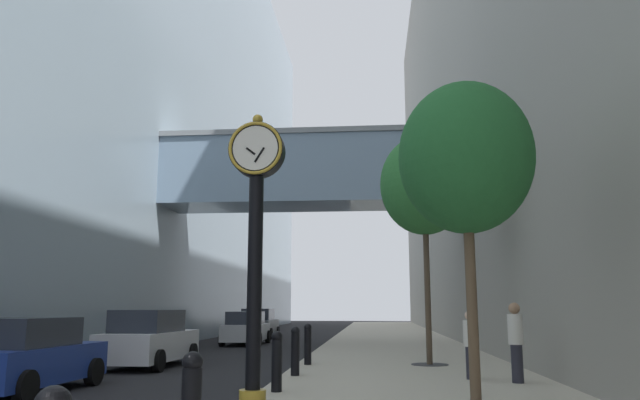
# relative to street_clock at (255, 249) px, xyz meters

# --- Properties ---
(ground_plane) EXTENTS (110.00, 110.00, 0.00)m
(ground_plane) POSITION_rel_street_clock_xyz_m (-0.63, 19.49, -2.68)
(ground_plane) COLOR black
(ground_plane) RESTS_ON ground
(sidewalk_right) EXTENTS (6.55, 80.00, 0.14)m
(sidewalk_right) POSITION_rel_street_clock_xyz_m (2.64, 22.49, -2.61)
(sidewalk_right) COLOR #BCB29E
(sidewalk_right) RESTS_ON ground
(building_block_left) EXTENTS (23.21, 80.00, 31.68)m
(building_block_left) POSITION_rel_street_clock_xyz_m (-12.42, 22.47, 13.11)
(building_block_left) COLOR #93A8B7
(building_block_left) RESTS_ON ground
(building_block_right) EXTENTS (9.00, 80.00, 31.87)m
(building_block_right) POSITION_rel_street_clock_xyz_m (10.41, 22.49, 13.26)
(building_block_right) COLOR gray
(building_block_right) RESTS_ON ground
(street_clock) EXTENTS (0.84, 0.55, 4.62)m
(street_clock) POSITION_rel_street_clock_xyz_m (0.00, 0.00, 0.00)
(street_clock) COLOR black
(street_clock) RESTS_ON sidewalk_right
(bollard_fourth) EXTENTS (0.23, 0.23, 1.21)m
(bollard_fourth) POSITION_rel_street_clock_xyz_m (-0.25, 3.76, -1.91)
(bollard_fourth) COLOR black
(bollard_fourth) RESTS_ON sidewalk_right
(bollard_fifth) EXTENTS (0.23, 0.23, 1.21)m
(bollard_fifth) POSITION_rel_street_clock_xyz_m (-0.25, 6.70, -1.91)
(bollard_fifth) COLOR black
(bollard_fifth) RESTS_ON sidewalk_right
(bollard_sixth) EXTENTS (0.23, 0.23, 1.21)m
(bollard_sixth) POSITION_rel_street_clock_xyz_m (-0.25, 9.64, -1.91)
(bollard_sixth) COLOR black
(bollard_sixth) RESTS_ON sidewalk_right
(street_tree_near) EXTENTS (2.32, 2.32, 5.59)m
(street_tree_near) POSITION_rel_street_clock_xyz_m (3.37, 1.55, 1.69)
(street_tree_near) COLOR #333335
(street_tree_near) RESTS_ON sidewalk_right
(street_tree_mid_near) EXTENTS (2.75, 2.75, 7.06)m
(street_tree_mid_near) POSITION_rel_street_clock_xyz_m (3.37, 9.91, 2.91)
(street_tree_mid_near) COLOR #333335
(street_tree_mid_near) RESTS_ON sidewalk_right
(pedestrian_walking) EXTENTS (0.42, 0.42, 1.61)m
(pedestrian_walking) POSITION_rel_street_clock_xyz_m (4.04, 6.29, -1.69)
(pedestrian_walking) COLOR #23232D
(pedestrian_walking) RESTS_ON sidewalk_right
(pedestrian_by_clock) EXTENTS (0.36, 0.36, 1.79)m
(pedestrian_by_clock) POSITION_rel_street_clock_xyz_m (4.97, 5.68, -1.58)
(pedestrian_by_clock) COLOR #23232D
(pedestrian_by_clock) RESTS_ON sidewalk_right
(car_white_near) EXTENTS (2.09, 4.41, 1.75)m
(car_white_near) POSITION_rel_street_clock_xyz_m (-5.27, 9.94, -1.84)
(car_white_near) COLOR silver
(car_white_near) RESTS_ON ground
(car_blue_mid) EXTENTS (2.06, 4.10, 1.60)m
(car_blue_mid) POSITION_rel_street_clock_xyz_m (-5.82, 4.05, -1.90)
(car_blue_mid) COLOR navy
(car_blue_mid) RESTS_ON ground
(car_silver_far) EXTENTS (2.08, 4.48, 1.62)m
(car_silver_far) POSITION_rel_street_clock_xyz_m (-4.62, 21.39, -1.89)
(car_silver_far) COLOR #B7BABF
(car_silver_far) RESTS_ON ground
(car_grey_trailing) EXTENTS (2.13, 4.21, 1.75)m
(car_grey_trailing) POSITION_rel_street_clock_xyz_m (-5.24, 27.93, -1.84)
(car_grey_trailing) COLOR slate
(car_grey_trailing) RESTS_ON ground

